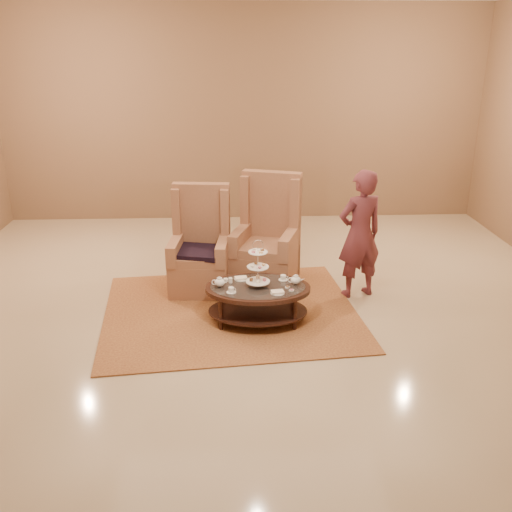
{
  "coord_description": "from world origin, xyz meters",
  "views": [
    {
      "loc": [
        -0.22,
        -5.64,
        2.89
      ],
      "look_at": [
        0.04,
        0.2,
        0.69
      ],
      "focal_mm": 40.0,
      "sensor_mm": 36.0,
      "label": 1
    }
  ],
  "objects_px": {
    "person": "(360,234)",
    "armchair_right": "(267,247)",
    "armchair_left": "(201,255)",
    "tea_table": "(258,293)"
  },
  "relations": [
    {
      "from": "armchair_right",
      "to": "tea_table",
      "type": "bearing_deg",
      "value": -80.92
    },
    {
      "from": "tea_table",
      "to": "armchair_right",
      "type": "bearing_deg",
      "value": 83.89
    },
    {
      "from": "person",
      "to": "armchair_right",
      "type": "bearing_deg",
      "value": -42.69
    },
    {
      "from": "armchair_left",
      "to": "person",
      "type": "xyz_separation_m",
      "value": [
        1.89,
        -0.3,
        0.34
      ]
    },
    {
      "from": "armchair_left",
      "to": "armchair_right",
      "type": "height_order",
      "value": "armchair_right"
    },
    {
      "from": "tea_table",
      "to": "person",
      "type": "distance_m",
      "value": 1.46
    },
    {
      "from": "tea_table",
      "to": "armchair_left",
      "type": "relative_size",
      "value": 0.91
    },
    {
      "from": "tea_table",
      "to": "armchair_left",
      "type": "xyz_separation_m",
      "value": [
        -0.66,
        0.96,
        0.09
      ]
    },
    {
      "from": "tea_table",
      "to": "armchair_right",
      "type": "xyz_separation_m",
      "value": [
        0.18,
        1.14,
        0.12
      ]
    },
    {
      "from": "armchair_right",
      "to": "person",
      "type": "distance_m",
      "value": 1.2
    }
  ]
}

